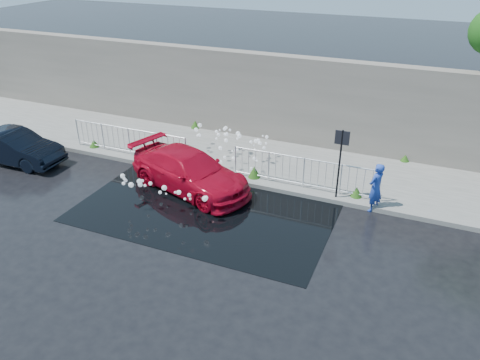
{
  "coord_description": "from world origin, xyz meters",
  "views": [
    {
      "loc": [
        6.51,
        -10.44,
        7.72
      ],
      "look_at": [
        1.46,
        1.48,
        1.0
      ],
      "focal_mm": 35.0,
      "sensor_mm": 36.0,
      "label": 1
    }
  ],
  "objects_px": {
    "red_car": "(190,171)",
    "dark_car": "(15,147)",
    "sign_post": "(341,153)",
    "person": "(376,188)"
  },
  "relations": [
    {
      "from": "sign_post",
      "to": "dark_car",
      "type": "xyz_separation_m",
      "value": [
        -11.99,
        -1.81,
        -1.09
      ]
    },
    {
      "from": "red_car",
      "to": "dark_car",
      "type": "xyz_separation_m",
      "value": [
        -7.18,
        -0.71,
        -0.04
      ]
    },
    {
      "from": "sign_post",
      "to": "person",
      "type": "relative_size",
      "value": 1.55
    },
    {
      "from": "dark_car",
      "to": "person",
      "type": "bearing_deg",
      "value": -83.98
    },
    {
      "from": "sign_post",
      "to": "person",
      "type": "height_order",
      "value": "sign_post"
    },
    {
      "from": "red_car",
      "to": "person",
      "type": "height_order",
      "value": "person"
    },
    {
      "from": "sign_post",
      "to": "red_car",
      "type": "distance_m",
      "value": 5.05
    },
    {
      "from": "red_car",
      "to": "person",
      "type": "bearing_deg",
      "value": -63.11
    },
    {
      "from": "dark_car",
      "to": "person",
      "type": "relative_size",
      "value": 2.38
    },
    {
      "from": "sign_post",
      "to": "person",
      "type": "distance_m",
      "value": 1.52
    }
  ]
}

